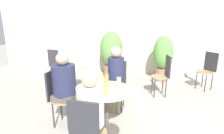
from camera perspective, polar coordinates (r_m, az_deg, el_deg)
storefront_wall at (r=5.73m, az=8.24°, el=12.58°), size 10.00×0.06×3.00m
cafe_table_near at (r=2.74m, az=-1.82°, el=-10.44°), size 0.80×0.80×0.72m
cafe_table_far at (r=4.15m, az=-13.16°, el=-1.94°), size 0.78×0.78×0.72m
bistro_chair_0 at (r=3.49m, az=1.71°, el=-4.43°), size 0.40×0.40×0.96m
bistro_chair_1 at (r=3.04m, az=-17.37°, el=-8.17°), size 0.40×0.40×0.96m
bistro_chair_2 at (r=2.05m, az=-8.21°, el=-19.82°), size 0.40×0.40×0.96m
bistro_chair_3 at (r=4.20m, az=16.60°, el=-1.67°), size 0.42×0.40×0.96m
bistro_chair_4 at (r=5.05m, az=28.90°, el=-0.15°), size 0.45×0.45×0.96m
bistro_chair_5 at (r=5.16m, az=-17.93°, el=1.31°), size 0.40×0.42×0.96m
seated_person_0 at (r=3.29m, az=1.22°, el=-2.07°), size 0.31×0.31×1.27m
seated_person_1 at (r=2.91m, az=-15.04°, el=-5.39°), size 0.38×0.37×1.26m
seated_person_2 at (r=2.08m, az=-6.85°, el=-14.10°), size 0.31×0.32×1.21m
beer_glass_0 at (r=2.46m, az=-1.89°, el=-7.32°), size 0.07×0.07×0.17m
beer_glass_1 at (r=2.71m, az=2.20°, el=-5.16°), size 0.06×0.06×0.17m
beer_glass_2 at (r=2.83m, az=-1.72°, el=-4.18°), size 0.06×0.06×0.17m
beer_glass_3 at (r=2.58m, az=-6.00°, el=-6.34°), size 0.07×0.07×0.17m
potted_plant_0 at (r=5.44m, az=-0.26°, el=4.94°), size 0.69×0.69×1.41m
potted_plant_1 at (r=5.25m, az=16.31°, el=3.51°), size 0.57×0.57×1.31m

